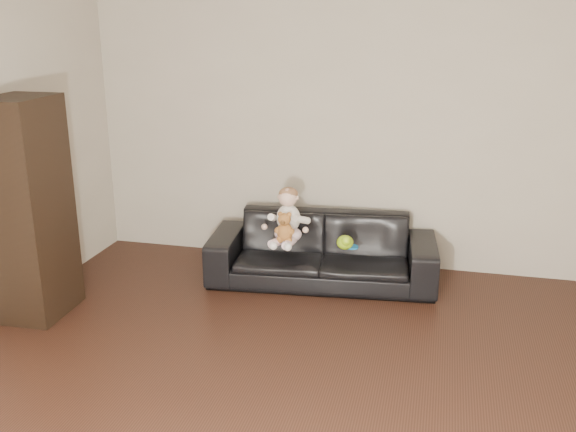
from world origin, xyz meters
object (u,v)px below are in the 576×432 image
(cabinet, at_px, (30,209))
(toy_blue_disc, at_px, (352,247))
(baby, at_px, (288,218))
(teddy_bear, at_px, (285,227))
(toy_rattle, at_px, (348,243))
(toy_green, at_px, (345,242))
(sofa, at_px, (322,250))

(cabinet, distance_m, toy_blue_disc, 2.47)
(baby, relative_size, teddy_bear, 1.87)
(cabinet, height_order, toy_rattle, cabinet)
(toy_green, bearing_deg, cabinet, -156.72)
(toy_rattle, bearing_deg, toy_green, -106.25)
(toy_blue_disc, bearing_deg, sofa, 155.64)
(toy_green, relative_size, toy_blue_disc, 1.57)
(sofa, xyz_separation_m, toy_blue_disc, (0.27, -0.12, 0.09))
(toy_rattle, bearing_deg, baby, 179.80)
(toy_green, bearing_deg, teddy_bear, -170.16)
(sofa, height_order, cabinet, cabinet)
(toy_rattle, relative_size, toy_blue_disc, 0.66)
(teddy_bear, distance_m, toy_rattle, 0.53)
(baby, xyz_separation_m, toy_blue_disc, (0.54, -0.02, -0.20))
(baby, relative_size, toy_green, 2.85)
(cabinet, bearing_deg, toy_green, 21.20)
(sofa, relative_size, baby, 4.07)
(toy_green, bearing_deg, toy_blue_disc, 38.73)
(teddy_bear, relative_size, toy_blue_disc, 2.39)
(teddy_bear, height_order, toy_green, teddy_bear)
(baby, bearing_deg, toy_rattle, 13.51)
(sofa, distance_m, cabinet, 2.31)
(toy_blue_disc, bearing_deg, toy_green, -141.27)
(sofa, height_order, baby, baby)
(sofa, height_order, teddy_bear, teddy_bear)
(baby, bearing_deg, sofa, 34.33)
(toy_green, xyz_separation_m, toy_rattle, (0.02, 0.06, -0.02))
(toy_green, bearing_deg, sofa, 143.09)
(cabinet, relative_size, toy_blue_disc, 15.72)
(cabinet, distance_m, teddy_bear, 1.92)
(teddy_bear, bearing_deg, sofa, 68.01)
(sofa, relative_size, teddy_bear, 7.60)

